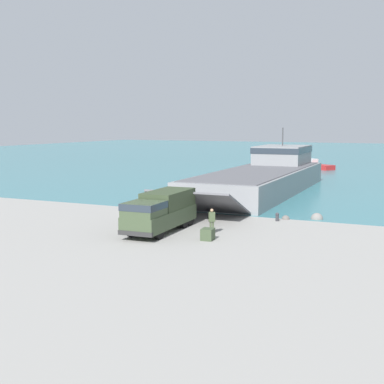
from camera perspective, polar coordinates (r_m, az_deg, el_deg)
name	(u,v)px	position (r m, az deg, el deg)	size (l,w,h in m)	color
ground_plane	(188,220)	(44.15, -0.44, -3.03)	(240.00, 240.00, 0.00)	gray
water_surface	(353,156)	(134.73, 16.77, 3.66)	(240.00, 180.00, 0.01)	teal
landing_craft	(264,175)	(63.84, 7.72, 1.76)	(9.37, 36.76, 7.38)	gray
military_truck	(160,211)	(39.42, -3.40, -1.99)	(2.84, 8.04, 2.89)	#3D4C33
soldier_on_ramp	(212,219)	(38.67, 2.13, -2.92)	(0.50, 0.46, 1.83)	#475638
moored_boat_b	(312,165)	(96.69, 12.64, 2.80)	(8.52, 6.48, 1.72)	#B22323
mooring_bollard	(277,216)	(44.26, 9.07, -2.59)	(0.31, 0.31, 0.72)	#333338
cargo_crate	(208,234)	(36.71, 1.69, -4.53)	(0.80, 0.96, 0.80)	#3D4C33
shoreline_rock_a	(286,219)	(45.27, 9.96, -2.88)	(0.67, 0.67, 0.67)	#66605B
shoreline_rock_b	(145,207)	(51.40, -4.98, -1.58)	(0.51, 0.51, 0.51)	gray
shoreline_rock_c	(317,219)	(45.90, 13.17, -2.82)	(1.03, 1.03, 1.03)	gray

